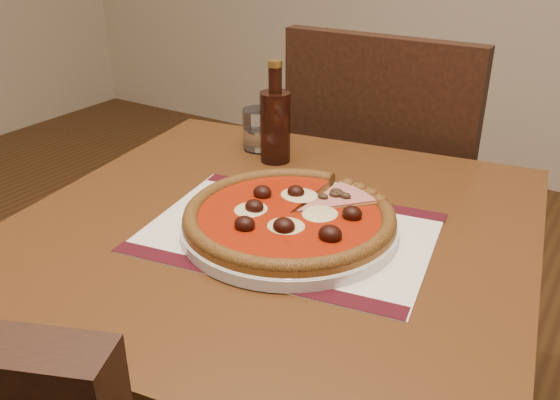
% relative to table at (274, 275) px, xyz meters
% --- Properties ---
extents(table, '(0.91, 0.91, 0.75)m').
position_rel_table_xyz_m(table, '(0.00, 0.00, 0.00)').
color(table, '#593215').
rests_on(table, ground).
extents(chair_far, '(0.46, 0.46, 0.96)m').
position_rel_table_xyz_m(chair_far, '(-0.04, 0.61, -0.10)').
color(chair_far, black).
rests_on(chair_far, ground).
extents(placemat, '(0.48, 0.37, 0.00)m').
position_rel_table_xyz_m(placemat, '(0.04, -0.02, 0.10)').
color(placemat, white).
rests_on(placemat, table).
extents(plate, '(0.33, 0.33, 0.02)m').
position_rel_table_xyz_m(plate, '(0.04, -0.02, 0.11)').
color(plate, white).
rests_on(plate, placemat).
extents(pizza, '(0.32, 0.32, 0.04)m').
position_rel_table_xyz_m(pizza, '(0.04, -0.02, 0.13)').
color(pizza, '#A05F26').
rests_on(pizza, plate).
extents(ham_slice, '(0.11, 0.15, 0.02)m').
position_rel_table_xyz_m(ham_slice, '(0.10, 0.07, 0.13)').
color(ham_slice, '#A05F26').
rests_on(ham_slice, plate).
extents(water_glass, '(0.09, 0.09, 0.09)m').
position_rel_table_xyz_m(water_glass, '(-0.20, 0.26, 0.14)').
color(water_glass, white).
rests_on(water_glass, table).
extents(bottle, '(0.06, 0.06, 0.20)m').
position_rel_table_xyz_m(bottle, '(-0.14, 0.22, 0.18)').
color(bottle, black).
rests_on(bottle, table).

